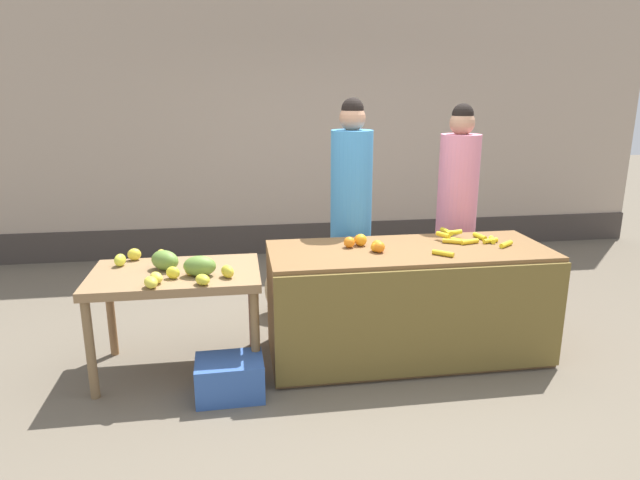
{
  "coord_description": "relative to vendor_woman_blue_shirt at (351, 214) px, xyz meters",
  "views": [
    {
      "loc": [
        -0.9,
        -3.73,
        1.95
      ],
      "look_at": [
        -0.3,
        0.15,
        0.89
      ],
      "focal_mm": 30.97,
      "sensor_mm": 36.0,
      "label": 1
    }
  ],
  "objects": [
    {
      "name": "market_wall_back",
      "position": [
        -0.03,
        2.33,
        0.66
      ],
      "size": [
        8.52,
        0.23,
        3.31
      ],
      "color": "tan",
      "rests_on": "ground"
    },
    {
      "name": "banana_bunch_pile",
      "position": [
        0.78,
        -0.57,
        -0.1
      ],
      "size": [
        0.69,
        0.61,
        0.07
      ],
      "color": "yellow",
      "rests_on": "fruit_stall_counter"
    },
    {
      "name": "mango_papaya_pile",
      "position": [
        -1.36,
        -0.69,
        -0.16
      ],
      "size": [
        0.87,
        0.75,
        0.14
      ],
      "color": "gold",
      "rests_on": "side_table_wooden"
    },
    {
      "name": "produce_crate",
      "position": [
        -1.02,
        -1.07,
        -0.83
      ],
      "size": [
        0.45,
        0.33,
        0.26
      ],
      "primitive_type": "cube",
      "rotation": [
        0.0,
        0.0,
        0.02
      ],
      "color": "#3359A5",
      "rests_on": "ground"
    },
    {
      "name": "orange_pile",
      "position": [
        -0.01,
        -0.6,
        -0.08
      ],
      "size": [
        0.27,
        0.29,
        0.09
      ],
      "color": "orange",
      "rests_on": "fruit_stall_counter"
    },
    {
      "name": "side_table_wooden",
      "position": [
        -1.37,
        -0.64,
        -0.31
      ],
      "size": [
        1.16,
        0.73,
        0.74
      ],
      "color": "olive",
      "rests_on": "ground"
    },
    {
      "name": "vendor_woman_blue_shirt",
      "position": [
        0.0,
        0.0,
        0.0
      ],
      "size": [
        0.34,
        0.34,
        1.9
      ],
      "color": "#33333D",
      "rests_on": "ground"
    },
    {
      "name": "fruit_stall_counter",
      "position": [
        0.3,
        -0.66,
        -0.54
      ],
      "size": [
        2.05,
        0.82,
        0.84
      ],
      "color": "brown",
      "rests_on": "ground"
    },
    {
      "name": "vendor_woman_pink_shirt",
      "position": [
        0.94,
        0.06,
        -0.03
      ],
      "size": [
        0.34,
        0.34,
        1.85
      ],
      "color": "#33333D",
      "rests_on": "ground"
    },
    {
      "name": "produce_sack",
      "position": [
        -0.54,
        0.25,
        -0.73
      ],
      "size": [
        0.46,
        0.44,
        0.47
      ],
      "primitive_type": "ellipsoid",
      "rotation": [
        0.0,
        0.0,
        2.63
      ],
      "color": "tan",
      "rests_on": "ground"
    },
    {
      "name": "ground_plane",
      "position": [
        -0.03,
        -0.64,
        -0.96
      ],
      "size": [
        24.0,
        24.0,
        0.0
      ],
      "primitive_type": "plane",
      "color": "#665B4C"
    }
  ]
}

